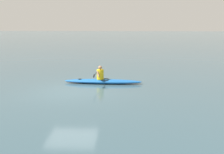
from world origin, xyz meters
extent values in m
plane|color=#334C56|center=(0.00, 0.00, 0.00)|extent=(160.00, 160.00, 0.00)
ellipsoid|color=#1959A5|center=(-1.45, -1.78, 0.12)|extent=(4.34, 0.75, 0.24)
torus|color=black|center=(-1.54, -1.78, 0.22)|extent=(0.59, 0.59, 0.04)
cylinder|color=black|center=(-0.15, -1.81, 0.23)|extent=(0.18, 0.18, 0.02)
cylinder|color=yellow|center=(-1.30, -1.78, 0.51)|extent=(0.38, 0.38, 0.55)
sphere|color=#936B4C|center=(-1.30, -1.78, 0.90)|extent=(0.21, 0.21, 0.21)
cylinder|color=black|center=(-1.10, -1.79, 0.63)|extent=(0.09, 2.07, 0.03)
ellipsoid|color=black|center=(-1.07, -0.75, 0.63)|extent=(0.05, 0.40, 0.17)
ellipsoid|color=black|center=(-1.12, -2.82, 0.63)|extent=(0.05, 0.40, 0.17)
cylinder|color=#936B4C|center=(-1.21, -1.49, 0.59)|extent=(0.22, 0.27, 0.34)
cylinder|color=#936B4C|center=(-1.22, -2.08, 0.59)|extent=(0.22, 0.27, 0.34)
camera|label=1|loc=(-2.68, 13.04, 3.43)|focal=43.87mm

